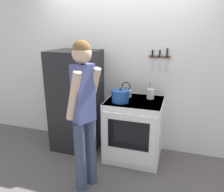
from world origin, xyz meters
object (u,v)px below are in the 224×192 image
object	(u,v)px
refrigerator	(77,101)
dutch_oven_pot	(120,96)
person	(84,109)
tea_kettle	(126,92)
utensil_jar	(150,94)
stove_range	(134,129)

from	to	relation	value
refrigerator	dutch_oven_pot	distance (m)	0.81
dutch_oven_pot	person	xyz separation A→B (m)	(-0.23, -0.69, 0.02)
refrigerator	tea_kettle	bearing A→B (deg)	7.51
person	utensil_jar	bearing A→B (deg)	-5.61
dutch_oven_pot	tea_kettle	distance (m)	0.28
stove_range	person	world-z (taller)	person
utensil_jar	person	bearing A→B (deg)	-122.20
tea_kettle	person	xyz separation A→B (m)	(-0.25, -0.96, 0.04)
stove_range	refrigerator	bearing A→B (deg)	176.25
dutch_oven_pot	tea_kettle	size ratio (longest dim) A/B	1.28
refrigerator	person	distance (m)	1.04
refrigerator	stove_range	distance (m)	1.00
refrigerator	stove_range	world-z (taller)	refrigerator
tea_kettle	stove_range	bearing A→B (deg)	-45.01
utensil_jar	tea_kettle	bearing A→B (deg)	-178.79
tea_kettle	utensil_jar	bearing A→B (deg)	1.21
stove_range	tea_kettle	bearing A→B (deg)	134.99
tea_kettle	utensil_jar	size ratio (longest dim) A/B	0.99
stove_range	person	xyz separation A→B (m)	(-0.41, -0.80, 0.55)
stove_range	tea_kettle	distance (m)	0.56
person	tea_kettle	bearing A→B (deg)	12.14
refrigerator	dutch_oven_pot	xyz separation A→B (m)	(0.77, -0.17, 0.20)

